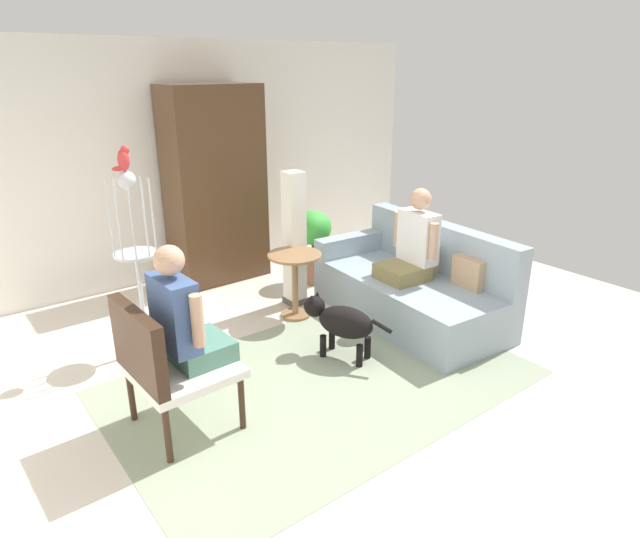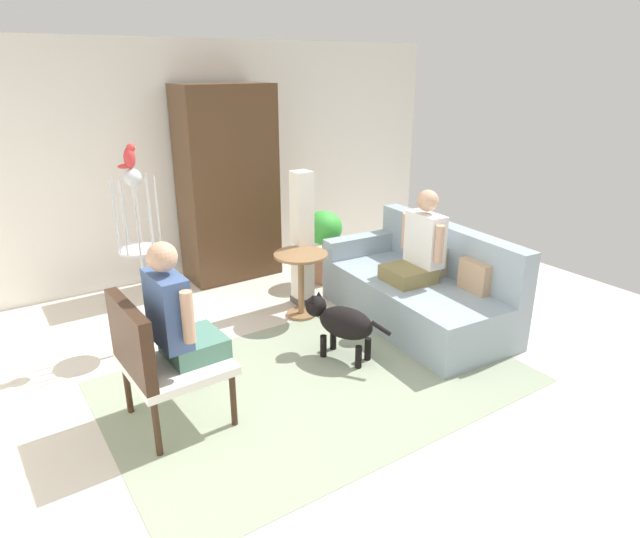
{
  "view_description": "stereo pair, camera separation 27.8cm",
  "coord_description": "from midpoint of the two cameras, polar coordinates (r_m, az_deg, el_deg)",
  "views": [
    {
      "loc": [
        -2.49,
        -2.95,
        2.36
      ],
      "look_at": [
        0.02,
        0.32,
        0.82
      ],
      "focal_mm": 30.89,
      "sensor_mm": 36.0,
      "label": 1
    },
    {
      "loc": [
        -2.27,
        -3.11,
        2.36
      ],
      "look_at": [
        0.02,
        0.32,
        0.82
      ],
      "focal_mm": 30.89,
      "sensor_mm": 36.0,
      "label": 2
    }
  ],
  "objects": [
    {
      "name": "dog",
      "position": [
        4.63,
        0.48,
        -5.45
      ],
      "size": [
        0.44,
        0.76,
        0.53
      ],
      "color": "black",
      "rests_on": "ground"
    },
    {
      "name": "potted_plant",
      "position": [
        6.19,
        -2.04,
        3.14
      ],
      "size": [
        0.42,
        0.42,
        0.83
      ],
      "color": "#996047",
      "rests_on": "ground"
    },
    {
      "name": "person_on_couch",
      "position": [
        5.22,
        8.11,
        2.54
      ],
      "size": [
        0.5,
        0.56,
        0.85
      ],
      "color": "olive"
    },
    {
      "name": "back_wall",
      "position": [
        6.54,
        -16.06,
        10.52
      ],
      "size": [
        6.74,
        0.12,
        2.62
      ],
      "primitive_type": "cube",
      "color": "silver",
      "rests_on": "ground"
    },
    {
      "name": "armchair",
      "position": [
        3.79,
        -18.06,
        -8.99
      ],
      "size": [
        0.66,
        0.7,
        0.95
      ],
      "color": "#382316",
      "rests_on": "ground"
    },
    {
      "name": "couch",
      "position": [
        5.43,
        8.14,
        -1.86
      ],
      "size": [
        1.08,
        2.0,
        0.91
      ],
      "color": "#8EA0AD",
      "rests_on": "ground"
    },
    {
      "name": "parrot",
      "position": [
        4.62,
        -21.36,
        10.58
      ],
      "size": [
        0.17,
        0.1,
        0.2
      ],
      "color": "red",
      "rests_on": "bird_cage_stand"
    },
    {
      "name": "round_end_table",
      "position": [
        5.34,
        -4.1,
        -0.64
      ],
      "size": [
        0.52,
        0.52,
        0.65
      ],
      "color": "olive",
      "rests_on": "ground"
    },
    {
      "name": "person_on_armchair",
      "position": [
        3.74,
        -16.14,
        -5.04
      ],
      "size": [
        0.45,
        0.55,
        0.85
      ],
      "color": "#4D7F6B"
    },
    {
      "name": "area_rug",
      "position": [
        4.43,
        -1.62,
        -11.6
      ],
      "size": [
        3.17,
        2.08,
        0.01
      ],
      "primitive_type": "cube",
      "color": "gray",
      "rests_on": "ground"
    },
    {
      "name": "column_lamp",
      "position": [
        5.56,
        -4.11,
        2.96
      ],
      "size": [
        0.2,
        0.2,
        1.38
      ],
      "color": "#4C4742",
      "rests_on": "ground"
    },
    {
      "name": "ground_plane",
      "position": [
        4.52,
        0.47,
        -10.97
      ],
      "size": [
        7.37,
        7.37,
        0.0
      ],
      "primitive_type": "plane",
      "color": "beige"
    },
    {
      "name": "bird_cage_stand",
      "position": [
        4.85,
        -19.89,
        -0.33
      ],
      "size": [
        0.36,
        0.36,
        1.58
      ],
      "color": "silver",
      "rests_on": "ground"
    },
    {
      "name": "armoire_cabinet",
      "position": [
        6.32,
        -12.08,
        8.42
      ],
      "size": [
        1.03,
        0.56,
        2.16
      ],
      "primitive_type": "cube",
      "color": "#4C331E",
      "rests_on": "ground"
    }
  ]
}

